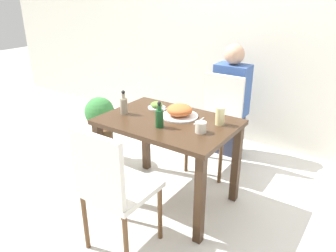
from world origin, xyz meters
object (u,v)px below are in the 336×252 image
chair_far (217,118)px  juice_glass (220,116)px  food_plate (180,111)px  drink_cup (201,127)px  condiment_bottle (159,117)px  person_figure (231,102)px  potted_plant_left (101,125)px  chair_near (112,185)px  side_plate (157,106)px  sauce_bottle (124,105)px

chair_far → juice_glass: size_ratio=6.67×
food_plate → drink_cup: food_plate is taller
condiment_bottle → person_figure: size_ratio=0.17×
drink_cup → condiment_bottle: condiment_bottle is taller
food_plate → potted_plant_left: size_ratio=0.43×
juice_glass → condiment_bottle: (-0.34, -0.29, 0.01)m
person_figure → food_plate: bearing=-90.9°
chair_near → food_plate: bearing=-89.2°
food_plate → drink_cup: bearing=-31.2°
chair_near → side_plate: chair_near is taller
side_plate → juice_glass: 0.60m
chair_far → juice_glass: (0.30, -0.59, 0.27)m
food_plate → potted_plant_left: bearing=175.4°
juice_glass → condiment_bottle: condiment_bottle is taller
juice_glass → sauce_bottle: (-0.74, -0.23, 0.01)m
potted_plant_left → person_figure: bearing=41.3°
food_plate → chair_far: bearing=86.6°
chair_far → juice_glass: 0.71m
sauce_bottle → condiment_bottle: same height
condiment_bottle → juice_glass: bearing=40.4°
sauce_bottle → potted_plant_left: size_ratio=0.29×
drink_cup → person_figure: person_figure is taller
food_plate → potted_plant_left: food_plate is taller
condiment_bottle → food_plate: bearing=88.0°
drink_cup → sauce_bottle: sauce_bottle is taller
drink_cup → person_figure: (-0.27, 1.14, -0.18)m
chair_far → potted_plant_left: bearing=-152.3°
condiment_bottle → potted_plant_left: bearing=160.9°
drink_cup → chair_near: bearing=-113.9°
chair_near → chair_far: size_ratio=1.00×
chair_near → chair_far: (0.02, 1.42, 0.00)m
juice_glass → chair_near: bearing=-111.2°
sauce_bottle → condiment_bottle: (0.40, -0.06, 0.00)m
food_plate → juice_glass: (0.33, 0.03, 0.02)m
drink_cup → sauce_bottle: (-0.69, -0.02, 0.04)m
sauce_bottle → potted_plant_left: (-0.59, 0.28, -0.42)m
chair_near → sauce_bottle: (-0.42, 0.60, 0.28)m
food_plate → person_figure: person_figure is taller
chair_far → side_plate: size_ratio=6.13×
side_plate → condiment_bottle: size_ratio=0.75×
food_plate → side_plate: size_ratio=1.97×
side_plate → potted_plant_left: size_ratio=0.22×
person_figure → side_plate: bearing=-107.2°
chair_far → drink_cup: bearing=-72.4°
chair_far → condiment_bottle: (-0.05, -0.88, 0.28)m
condiment_bottle → person_figure: person_figure is taller
side_plate → drink_cup: drink_cup is taller
chair_far → potted_plant_left: size_ratio=1.35×
person_figure → chair_far: bearing=-86.6°
chair_near → drink_cup: chair_near is taller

